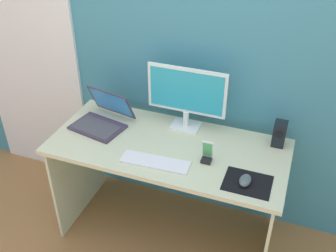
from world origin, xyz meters
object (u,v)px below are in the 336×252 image
object	(u,v)px
speaker_right	(279,134)
phone_in_dock	(207,154)
laptop	(102,119)
monitor	(187,95)
keyboard_external	(155,162)
mouse	(245,180)

from	to	relation	value
speaker_right	phone_in_dock	world-z (taller)	speaker_right
phone_in_dock	laptop	bearing A→B (deg)	169.98
monitor	phone_in_dock	xyz separation A→B (m)	(0.22, -0.29, -0.18)
speaker_right	keyboard_external	xyz separation A→B (m)	(-0.62, -0.41, -0.08)
monitor	keyboard_external	distance (m)	0.47
monitor	speaker_right	size ratio (longest dim) A/B	3.10
keyboard_external	mouse	xyz separation A→B (m)	(0.51, 0.00, 0.02)
laptop	phone_in_dock	size ratio (longest dim) A/B	2.68
speaker_right	mouse	distance (m)	0.43
laptop	keyboard_external	world-z (taller)	laptop
monitor	mouse	xyz separation A→B (m)	(0.46, -0.40, -0.21)
mouse	phone_in_dock	size ratio (longest dim) A/B	0.72
speaker_right	phone_in_dock	size ratio (longest dim) A/B	1.16
phone_in_dock	monitor	bearing A→B (deg)	127.24
monitor	keyboard_external	bearing A→B (deg)	-96.56
speaker_right	laptop	distance (m)	1.10
mouse	speaker_right	bearing A→B (deg)	78.14
laptop	mouse	bearing A→B (deg)	-13.96
monitor	keyboard_external	world-z (taller)	monitor
laptop	monitor	bearing A→B (deg)	17.58
keyboard_external	mouse	bearing A→B (deg)	-2.91
monitor	laptop	distance (m)	0.57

